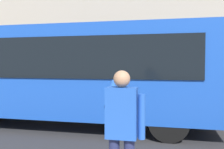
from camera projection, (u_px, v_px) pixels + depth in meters
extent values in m
plane|color=#2B2B2D|center=(143.00, 126.00, 7.74)|extent=(60.00, 60.00, 0.00)
cube|color=navy|center=(223.00, 43.00, 12.88)|extent=(4.40, 1.10, 0.24)
cube|color=#1947AD|center=(71.00, 71.00, 7.86)|extent=(9.00, 2.50, 2.60)
cube|color=black|center=(53.00, 57.00, 6.62)|extent=(7.60, 0.06, 1.10)
cylinder|color=black|center=(9.00, 101.00, 9.65)|extent=(1.00, 0.28, 1.00)
cylinder|color=black|center=(169.00, 107.00, 8.33)|extent=(1.00, 0.28, 1.00)
cylinder|color=black|center=(169.00, 122.00, 6.18)|extent=(1.00, 0.28, 1.00)
cube|color=#1E4CAD|center=(122.00, 113.00, 3.26)|extent=(0.40, 0.24, 0.66)
sphere|color=#A87A5B|center=(122.00, 79.00, 3.24)|extent=(0.22, 0.22, 0.22)
cylinder|color=#1E4CAD|center=(142.00, 117.00, 3.20)|extent=(0.09, 0.09, 0.58)
cylinder|color=#1E4CAD|center=(111.00, 94.00, 3.44)|extent=(0.09, 0.48, 0.37)
cube|color=black|center=(119.00, 79.00, 3.55)|extent=(0.07, 0.01, 0.14)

